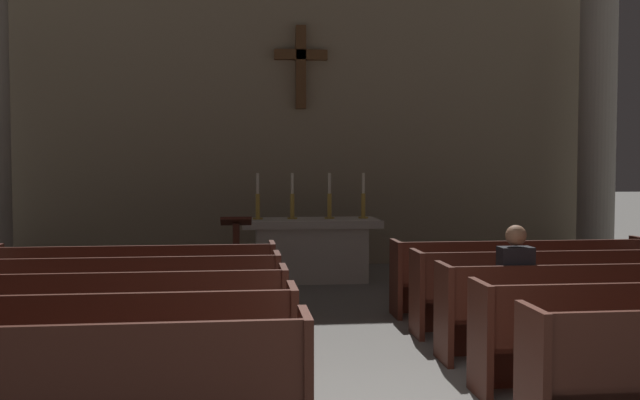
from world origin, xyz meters
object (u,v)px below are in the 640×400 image
Objects in this scene: pew_left_row_2 at (83,351)px; pew_left_row_3 at (106,321)px; altar at (311,248)px; pew_left_row_4 at (124,300)px; pew_left_row_1 at (48,394)px; pew_right_row_3 at (604,309)px; lone_worshipper at (512,289)px; candlestick_outer_right at (363,204)px; candlestick_inner_left at (292,204)px; lectern at (236,258)px; pew_right_row_4 at (557,291)px; candlestick_inner_right at (329,204)px; column_right_third at (598,100)px; pew_right_row_5 at (521,276)px; pew_left_row_5 at (137,283)px; candlestick_outer_left at (258,204)px.

pew_left_row_2 is 1.00× the size of pew_left_row_3.
pew_left_row_4 is at bearing -121.49° from altar.
pew_left_row_1 is 1.00× the size of pew_right_row_3.
candlestick_outer_right is at bearing 97.02° from lone_worshipper.
candlestick_inner_left reaches higher than lectern.
pew_right_row_4 is (0.00, 1.05, 0.00)m from pew_right_row_3.
pew_right_row_3 is 2.48× the size of lone_worshipper.
pew_left_row_2 and pew_right_row_3 have the same top height.
candlestick_inner_left and candlestick_inner_right have the same top height.
altar is (2.38, 4.93, 0.06)m from pew_left_row_3.
pew_left_row_1 is 7.36m from candlestick_inner_left.
column_right_third reaches higher than candlestick_outer_right.
lectern is (1.18, 5.82, 0.07)m from pew_left_row_1.
candlestick_inner_right reaches higher than pew_left_row_3.
pew_left_row_3 is at bearing 180.00° from pew_right_row_3.
pew_left_row_3 is 1.05m from pew_left_row_4.
pew_right_row_4 is at bearing -55.39° from candlestick_inner_left.
pew_left_row_3 and pew_right_row_5 have the same top height.
pew_left_row_5 is at bearing -126.26° from candlestick_inner_left.
pew_right_row_5 is at bearing 23.80° from pew_left_row_3.
pew_left_row_3 is 1.00× the size of pew_left_row_4.
altar is 1.69m from lectern.
altar is at bearing 68.31° from pew_left_row_2.
candlestick_outer_left is 1.70m from candlestick_outer_right.
candlestick_outer_left and candlestick_inner_right have the same top height.
altar is at bearing 115.75° from pew_right_row_3.
pew_right_row_3 is 5.40m from candlestick_inner_right.
pew_left_row_4 is 4.47× the size of candlestick_outer_right.
candlestick_inner_left reaches higher than pew_left_row_2.
altar reaches higher than pew_left_row_5.
candlestick_inner_left is at bearing 180.00° from candlestick_inner_right.
altar is at bearing 49.98° from pew_left_row_5.
pew_left_row_4 is 4.75m from pew_right_row_4.
candlestick_outer_right is at bearing 50.25° from pew_left_row_4.
pew_left_row_1 is at bearing -156.20° from pew_right_row_3.
candlestick_inner_right reaches higher than pew_right_row_3.
pew_left_row_4 is (0.00, 1.05, 0.00)m from pew_left_row_3.
pew_left_row_2 is at bearing -90.00° from pew_left_row_4.
candlestick_inner_left is at bearing 180.00° from altar.
pew_left_row_3 is at bearing -115.75° from altar.
pew_right_row_3 is (4.75, 0.00, 0.00)m from pew_left_row_3.
pew_right_row_5 is at bearing 90.00° from pew_right_row_3.
pew_right_row_3 is 5.22m from candlestick_outer_right.
pew_left_row_1 is 5.70m from pew_right_row_4.
column_right_third is 4.67× the size of lone_worshipper.
pew_right_row_4 is at bearing -121.55° from column_right_third.
pew_right_row_3 is 4.47× the size of candlestick_outer_left.
pew_right_row_5 is 2.48× the size of lone_worshipper.
pew_right_row_3 is 1.00× the size of pew_right_row_4.
candlestick_inner_left is 1.00× the size of candlestick_outer_right.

